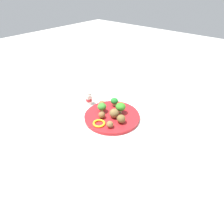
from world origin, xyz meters
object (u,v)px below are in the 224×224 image
(meatball_back_right, at_px, (102,104))
(fork, at_px, (163,139))
(broccoli_floret_near_rim, at_px, (102,107))
(meatball_center, at_px, (102,115))
(napkin, at_px, (159,141))
(meatball_back_left, at_px, (110,124))
(knife, at_px, (159,143))
(pepper_ring_back_right, at_px, (99,123))
(broccoli_floret_far_rim, at_px, (121,107))
(plate, at_px, (112,117))
(meatball_near_rim, at_px, (114,113))
(yogurt_bottle, at_px, (89,99))
(broccoli_floret_front_right, at_px, (114,101))
(meatball_far_rim, at_px, (121,119))

(meatball_back_right, distance_m, fork, 0.38)
(broccoli_floret_near_rim, bearing_deg, meatball_center, -48.46)
(napkin, relative_size, fork, 1.40)
(napkin, bearing_deg, fork, 61.58)
(meatball_back_left, distance_m, knife, 0.23)
(pepper_ring_back_right, xyz_separation_m, napkin, (0.27, 0.10, -0.02))
(broccoli_floret_far_rim, bearing_deg, plate, -113.11)
(broccoli_floret_near_rim, xyz_separation_m, fork, (0.34, 0.03, -0.04))
(meatball_center, distance_m, knife, 0.30)
(broccoli_floret_far_rim, xyz_separation_m, meatball_back_left, (0.03, -0.12, -0.02))
(meatball_back_left, height_order, knife, meatball_back_left)
(plate, bearing_deg, meatball_back_left, -55.59)
(meatball_back_right, relative_size, napkin, 0.19)
(meatball_center, height_order, napkin, meatball_center)
(meatball_near_rim, height_order, meatball_center, meatball_near_rim)
(broccoli_floret_far_rim, distance_m, pepper_ring_back_right, 0.14)
(plate, bearing_deg, meatball_back_right, 162.89)
(broccoli_floret_far_rim, relative_size, meatball_back_left, 1.77)
(meatball_back_left, relative_size, napkin, 0.19)
(plate, distance_m, broccoli_floret_far_rim, 0.07)
(yogurt_bottle, bearing_deg, fork, -0.13)
(fork, height_order, knife, same)
(broccoli_floret_front_right, xyz_separation_m, knife, (0.32, -0.09, -0.04))
(knife, bearing_deg, meatball_center, -173.62)
(yogurt_bottle, bearing_deg, broccoli_floret_far_rim, 6.34)
(broccoli_floret_front_right, relative_size, meatball_center, 1.33)
(broccoli_floret_front_right, xyz_separation_m, meatball_center, (0.02, -0.13, -0.01))
(knife, bearing_deg, fork, 84.18)
(meatball_near_rim, relative_size, meatball_center, 1.38)
(plate, distance_m, meatball_near_rim, 0.04)
(meatball_center, bearing_deg, plate, 63.07)
(meatball_back_right, xyz_separation_m, knife, (0.37, -0.05, -0.02))
(knife, bearing_deg, napkin, 106.52)
(broccoli_floret_near_rim, xyz_separation_m, broccoli_floret_far_rim, (0.08, 0.05, 0.01))
(meatball_back_left, bearing_deg, broccoli_floret_front_right, 123.42)
(meatball_back_right, bearing_deg, meatball_back_left, -35.73)
(broccoli_floret_far_rim, bearing_deg, yogurt_bottle, -173.66)
(meatball_far_rim, bearing_deg, broccoli_floret_far_rim, 130.24)
(knife, bearing_deg, meatball_near_rim, 177.86)
(broccoli_floret_near_rim, xyz_separation_m, meatball_back_left, (0.11, -0.07, -0.01))
(meatball_back_right, distance_m, meatball_center, 0.11)
(broccoli_floret_front_right, relative_size, meatball_back_left, 1.40)
(fork, bearing_deg, knife, -95.82)
(fork, bearing_deg, meatball_back_left, -156.29)
(plate, xyz_separation_m, knife, (0.28, -0.02, -0.00))
(meatball_back_right, distance_m, yogurt_bottle, 0.09)
(meatball_center, height_order, fork, meatball_center)
(pepper_ring_back_right, height_order, fork, pepper_ring_back_right)
(pepper_ring_back_right, distance_m, fork, 0.30)
(meatball_far_rim, bearing_deg, meatball_back_left, -106.06)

